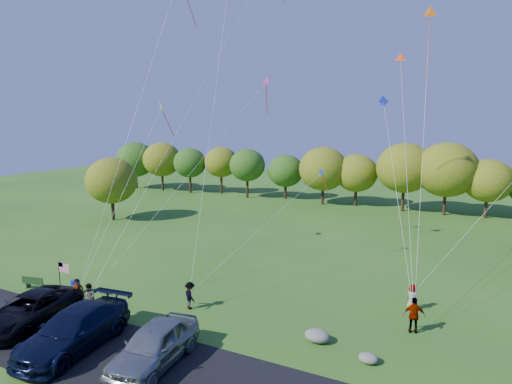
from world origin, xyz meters
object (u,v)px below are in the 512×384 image
minivan_navy (74,330)px  trash_barrel (75,287)px  flyer_c (190,296)px  minivan_dark (30,310)px  flyer_b (89,298)px  minivan_silver (154,345)px  park_bench (34,283)px  flyer_a (78,294)px  flyer_d (414,315)px  flyer_e (412,297)px

minivan_navy → trash_barrel: (-5.87, 5.16, -0.58)m
flyer_c → minivan_dark: bearing=73.7°
flyer_b → trash_barrel: (-3.05, 1.65, -0.42)m
minivan_navy → minivan_silver: (4.46, 0.64, -0.00)m
flyer_c → park_bench: bearing=43.0°
flyer_a → flyer_c: flyer_a is taller
flyer_d → park_bench: bearing=-1.9°
minivan_navy → minivan_silver: 4.50m
flyer_b → flyer_e: size_ratio=1.08×
flyer_b → flyer_c: 5.87m
flyer_a → park_bench: 5.17m
flyer_c → minivan_navy: bearing=102.7°
flyer_a → flyer_e: size_ratio=1.19×
trash_barrel → flyer_d: bearing=12.1°
flyer_d → trash_barrel: size_ratio=2.28×
park_bench → trash_barrel: 3.04m
minivan_dark → park_bench: size_ratio=3.82×
minivan_dark → minivan_silver: (8.68, -0.05, 0.10)m
flyer_d → park_bench: (-23.25, -5.25, -0.50)m
flyer_c → flyer_a: bearing=58.9°
minivan_dark → flyer_d: 20.67m
flyer_a → minivan_dark: bearing=-149.7°
minivan_dark → minivan_navy: 4.28m
flyer_c → flyer_b: bearing=62.7°
minivan_dark → flyer_d: (18.69, 8.84, 0.06)m
flyer_a → flyer_d: 19.15m
flyer_a → minivan_silver: bearing=-68.2°
minivan_silver → flyer_a: size_ratio=2.99×
flyer_a → flyer_d: bearing=-30.6°
flyer_b → flyer_e: (16.73, 8.99, -0.06)m
minivan_dark → trash_barrel: 4.79m
flyer_a → flyer_d: (18.17, 6.05, 0.04)m
flyer_e → flyer_d: bearing=120.4°
flyer_c → flyer_d: flyer_d is taller
minivan_silver → flyer_c: (-2.28, 5.95, -0.18)m
minivan_dark → flyer_a: bearing=68.9°
minivan_navy → minivan_silver: size_ratio=1.18×
minivan_dark → flyer_c: minivan_dark is taller
minivan_navy → trash_barrel: 7.84m
minivan_silver → trash_barrel: (-10.33, 4.52, -0.58)m
flyer_b → flyer_c: size_ratio=1.03×
minivan_navy → minivan_silver: bearing=1.3°
minivan_silver → park_bench: 13.74m
minivan_dark → minivan_silver: 8.68m
flyer_c → trash_barrel: bearing=41.1°
minivan_dark → park_bench: bearing=131.3°
flyer_d → park_bench: flyer_d is taller
minivan_navy → flyer_c: (2.18, 6.59, -0.19)m
minivan_navy → minivan_silver: minivan_navy is taller
minivan_navy → flyer_a: bearing=129.8°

